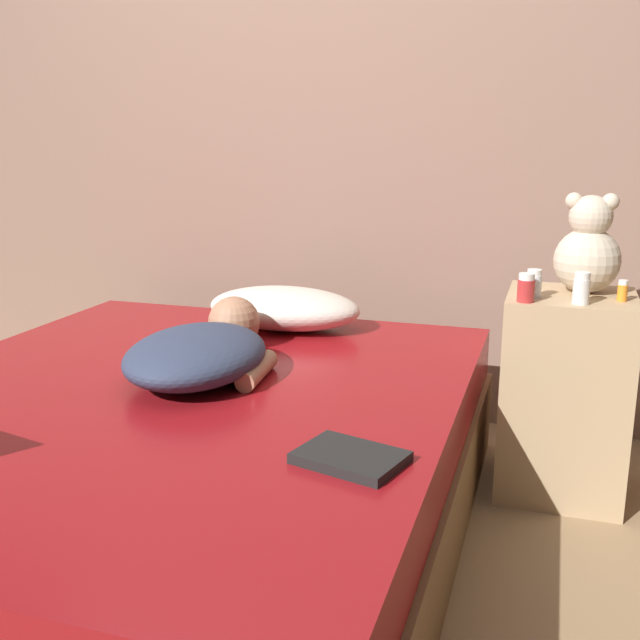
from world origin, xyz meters
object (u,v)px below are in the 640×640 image
(book, at_px, (350,457))
(person_lying, at_px, (203,350))
(bottle_white, at_px, (581,289))
(bottle_red, at_px, (526,288))
(pillow, at_px, (284,308))
(teddy_bear, at_px, (588,250))
(bottle_clear, at_px, (534,284))
(bottle_orange, at_px, (623,291))

(book, bearing_deg, person_lying, 141.31)
(bottle_white, relative_size, book, 0.37)
(person_lying, bearing_deg, bottle_red, 17.25)
(pillow, xyz_separation_m, teddy_bear, (1.07, -0.00, 0.27))
(teddy_bear, bearing_deg, bottle_red, -130.54)
(pillow, height_order, book, pillow)
(pillow, distance_m, bottle_white, 1.09)
(bottle_white, distance_m, book, 1.05)
(teddy_bear, distance_m, bottle_white, 0.21)
(pillow, bearing_deg, bottle_white, -10.32)
(bottle_clear, bearing_deg, bottle_red, -104.76)
(bottle_orange, bearing_deg, bottle_red, -160.30)
(pillow, distance_m, teddy_bear, 1.11)
(teddy_bear, distance_m, bottle_red, 0.30)
(teddy_bear, distance_m, bottle_orange, 0.19)
(bottle_orange, xyz_separation_m, bottle_red, (-0.29, -0.10, 0.01))
(teddy_bear, bearing_deg, bottle_orange, -44.53)
(teddy_bear, distance_m, book, 1.25)
(pillow, distance_m, bottle_orange, 1.20)
(person_lying, distance_m, bottle_clear, 1.08)
(pillow, relative_size, teddy_bear, 1.80)
(bottle_orange, bearing_deg, book, -122.37)
(book, bearing_deg, bottle_red, 69.38)
(book, bearing_deg, teddy_bear, 64.84)
(person_lying, distance_m, bottle_white, 1.19)
(person_lying, distance_m, teddy_bear, 1.30)
(bottle_red, distance_m, bottle_clear, 0.08)
(bottle_red, bearing_deg, bottle_clear, 75.24)
(bottle_white, xyz_separation_m, book, (-0.49, -0.90, -0.25))
(bottle_orange, distance_m, bottle_red, 0.31)
(bottle_white, height_order, book, bottle_white)
(bottle_red, bearing_deg, teddy_bear, 49.46)
(bottle_red, xyz_separation_m, bottle_clear, (0.02, 0.08, 0.00))
(bottle_white, height_order, bottle_orange, bottle_white)
(pillow, height_order, bottle_clear, bottle_clear)
(teddy_bear, relative_size, book, 1.22)
(teddy_bear, bearing_deg, bottle_clear, -140.26)
(bottle_white, relative_size, bottle_clear, 1.10)
(bottle_white, bearing_deg, book, -118.88)
(bottle_orange, xyz_separation_m, book, (-0.62, -0.98, -0.23))
(pillow, relative_size, bottle_orange, 8.75)
(bottle_red, bearing_deg, person_lying, -157.46)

